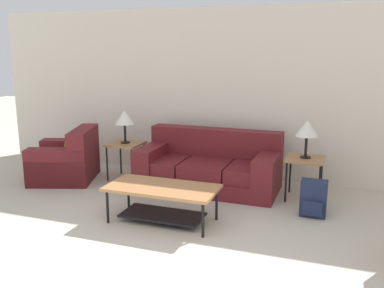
{
  "coord_description": "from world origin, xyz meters",
  "views": [
    {
      "loc": [
        1.55,
        -2.38,
        1.99
      ],
      "look_at": [
        -0.24,
        2.59,
        0.8
      ],
      "focal_mm": 40.0,
      "sensor_mm": 36.0,
      "label": 1
    }
  ],
  "objects_px": {
    "armchair": "(67,161)",
    "coffee_table": "(162,195)",
    "table_lamp_left": "(125,118)",
    "side_table_left": "(126,147)",
    "couch": "(209,168)",
    "backpack": "(313,199)",
    "side_table_right": "(305,162)",
    "table_lamp_right": "(307,129)"
  },
  "relations": [
    {
      "from": "couch",
      "to": "table_lamp_left",
      "type": "xyz_separation_m",
      "value": [
        -1.34,
        -0.03,
        0.67
      ]
    },
    {
      "from": "table_lamp_left",
      "to": "table_lamp_right",
      "type": "relative_size",
      "value": 1.0
    },
    {
      "from": "couch",
      "to": "armchair",
      "type": "height_order",
      "value": "couch"
    },
    {
      "from": "coffee_table",
      "to": "table_lamp_left",
      "type": "bearing_deg",
      "value": 131.72
    },
    {
      "from": "armchair",
      "to": "coffee_table",
      "type": "bearing_deg",
      "value": -26.29
    },
    {
      "from": "couch",
      "to": "coffee_table",
      "type": "bearing_deg",
      "value": -95.47
    },
    {
      "from": "table_lamp_left",
      "to": "backpack",
      "type": "distance_m",
      "value": 3.0
    },
    {
      "from": "table_lamp_right",
      "to": "couch",
      "type": "bearing_deg",
      "value": 178.81
    },
    {
      "from": "side_table_right",
      "to": "side_table_left",
      "type": "bearing_deg",
      "value": 180.0
    },
    {
      "from": "armchair",
      "to": "side_table_left",
      "type": "distance_m",
      "value": 0.93
    },
    {
      "from": "armchair",
      "to": "backpack",
      "type": "relative_size",
      "value": 2.6
    },
    {
      "from": "couch",
      "to": "backpack",
      "type": "bearing_deg",
      "value": -22.12
    },
    {
      "from": "armchair",
      "to": "backpack",
      "type": "distance_m",
      "value": 3.69
    },
    {
      "from": "couch",
      "to": "side_table_right",
      "type": "distance_m",
      "value": 1.36
    },
    {
      "from": "couch",
      "to": "armchair",
      "type": "relative_size",
      "value": 1.72
    },
    {
      "from": "coffee_table",
      "to": "side_table_right",
      "type": "relative_size",
      "value": 2.25
    },
    {
      "from": "backpack",
      "to": "side_table_left",
      "type": "bearing_deg",
      "value": 168.39
    },
    {
      "from": "coffee_table",
      "to": "side_table_right",
      "type": "xyz_separation_m",
      "value": [
        1.47,
        1.36,
        0.19
      ]
    },
    {
      "from": "side_table_right",
      "to": "backpack",
      "type": "height_order",
      "value": "side_table_right"
    },
    {
      "from": "armchair",
      "to": "backpack",
      "type": "height_order",
      "value": "armchair"
    },
    {
      "from": "coffee_table",
      "to": "table_lamp_left",
      "type": "xyz_separation_m",
      "value": [
        -1.21,
        1.36,
        0.64
      ]
    },
    {
      "from": "couch",
      "to": "armchair",
      "type": "xyz_separation_m",
      "value": [
        -2.17,
        -0.37,
        -0.0
      ]
    },
    {
      "from": "side_table_left",
      "to": "side_table_right",
      "type": "relative_size",
      "value": 1.0
    },
    {
      "from": "couch",
      "to": "backpack",
      "type": "relative_size",
      "value": 4.46
    },
    {
      "from": "couch",
      "to": "table_lamp_right",
      "type": "distance_m",
      "value": 1.5
    },
    {
      "from": "side_table_right",
      "to": "table_lamp_right",
      "type": "xyz_separation_m",
      "value": [
        0.0,
        0.0,
        0.45
      ]
    },
    {
      "from": "coffee_table",
      "to": "table_lamp_right",
      "type": "xyz_separation_m",
      "value": [
        1.47,
        1.36,
        0.64
      ]
    },
    {
      "from": "couch",
      "to": "coffee_table",
      "type": "height_order",
      "value": "couch"
    },
    {
      "from": "side_table_left",
      "to": "armchair",
      "type": "bearing_deg",
      "value": -157.43
    },
    {
      "from": "coffee_table",
      "to": "table_lamp_left",
      "type": "height_order",
      "value": "table_lamp_left"
    },
    {
      "from": "backpack",
      "to": "couch",
      "type": "bearing_deg",
      "value": 157.88
    },
    {
      "from": "side_table_right",
      "to": "backpack",
      "type": "distance_m",
      "value": 0.68
    },
    {
      "from": "couch",
      "to": "side_table_right",
      "type": "xyz_separation_m",
      "value": [
        1.34,
        -0.03,
        0.22
      ]
    },
    {
      "from": "table_lamp_right",
      "to": "backpack",
      "type": "distance_m",
      "value": 0.96
    },
    {
      "from": "table_lamp_right",
      "to": "backpack",
      "type": "relative_size",
      "value": 1.13
    },
    {
      "from": "backpack",
      "to": "table_lamp_right",
      "type": "bearing_deg",
      "value": 106.18
    },
    {
      "from": "couch",
      "to": "side_table_left",
      "type": "height_order",
      "value": "couch"
    },
    {
      "from": "coffee_table",
      "to": "backpack",
      "type": "distance_m",
      "value": 1.82
    },
    {
      "from": "side_table_left",
      "to": "table_lamp_right",
      "type": "relative_size",
      "value": 1.13
    },
    {
      "from": "backpack",
      "to": "armchair",
      "type": "bearing_deg",
      "value": 176.28
    },
    {
      "from": "coffee_table",
      "to": "side_table_left",
      "type": "distance_m",
      "value": 1.83
    },
    {
      "from": "side_table_left",
      "to": "table_lamp_right",
      "type": "bearing_deg",
      "value": 0.0
    }
  ]
}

